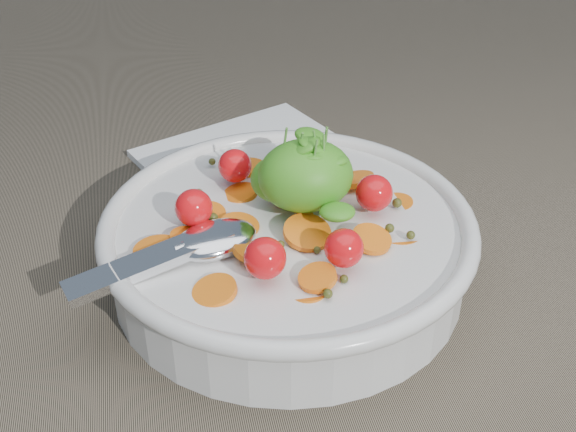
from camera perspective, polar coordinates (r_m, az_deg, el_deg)
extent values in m
plane|color=#766954|center=(0.53, 2.75, -3.96)|extent=(6.00, 6.00, 0.00)
cylinder|color=silver|center=(0.50, 0.00, -2.72)|extent=(0.24, 0.24, 0.05)
torus|color=silver|center=(0.49, 0.00, -0.52)|extent=(0.26, 0.26, 0.01)
cylinder|color=silver|center=(0.51, 0.00, -4.56)|extent=(0.12, 0.12, 0.01)
cylinder|color=brown|center=(0.50, 0.00, -2.72)|extent=(0.22, 0.22, 0.04)
cylinder|color=orange|center=(0.55, -3.09, 3.87)|extent=(0.03, 0.03, 0.01)
cylinder|color=orange|center=(0.51, 0.08, 1.54)|extent=(0.03, 0.03, 0.01)
cylinder|color=orange|center=(0.51, 1.72, 0.82)|extent=(0.03, 0.03, 0.01)
cylinder|color=orange|center=(0.43, -5.81, -5.92)|extent=(0.04, 0.04, 0.01)
cylinder|color=orange|center=(0.47, 6.61, -1.81)|extent=(0.03, 0.03, 0.01)
cylinder|color=orange|center=(0.52, 2.37, 2.93)|extent=(0.04, 0.04, 0.01)
cylinder|color=orange|center=(0.48, -5.00, -1.81)|extent=(0.04, 0.04, 0.01)
cylinder|color=orange|center=(0.50, -6.40, 0.07)|extent=(0.03, 0.04, 0.01)
cylinder|color=orange|center=(0.54, -0.54, 2.75)|extent=(0.04, 0.04, 0.00)
cylinder|color=orange|center=(0.43, 1.59, -6.35)|extent=(0.03, 0.03, 0.01)
cylinder|color=orange|center=(0.53, 5.27, 2.89)|extent=(0.03, 0.03, 0.02)
cylinder|color=orange|center=(0.56, -2.80, 4.03)|extent=(0.04, 0.04, 0.01)
cylinder|color=orange|center=(0.51, 0.28, 1.63)|extent=(0.03, 0.03, 0.00)
cylinder|color=orange|center=(0.49, 8.79, -1.52)|extent=(0.04, 0.04, 0.01)
cylinder|color=orange|center=(0.52, 8.55, 0.95)|extent=(0.03, 0.03, 0.01)
cylinder|color=orange|center=(0.46, -10.32, -2.64)|extent=(0.04, 0.04, 0.01)
cylinder|color=orange|center=(0.52, -3.80, 1.76)|extent=(0.04, 0.04, 0.01)
cylinder|color=orange|center=(0.43, 2.35, -4.88)|extent=(0.03, 0.03, 0.01)
cylinder|color=orange|center=(0.45, -2.90, -2.91)|extent=(0.03, 0.03, 0.01)
cylinder|color=orange|center=(0.47, 1.52, -1.31)|extent=(0.04, 0.04, 0.01)
cylinder|color=orange|center=(0.47, -7.73, -1.82)|extent=(0.04, 0.04, 0.01)
cylinder|color=orange|center=(0.48, -3.87, -0.82)|extent=(0.03, 0.03, 0.01)
sphere|color=#3D4115|center=(0.46, 2.32, -2.70)|extent=(0.00, 0.00, 0.00)
sphere|color=#3D4115|center=(0.47, 8.04, -0.96)|extent=(0.01, 0.01, 0.01)
sphere|color=#3D4115|center=(0.47, 3.25, -2.10)|extent=(0.01, 0.01, 0.01)
sphere|color=#3D4115|center=(0.48, -8.02, -0.31)|extent=(0.01, 0.01, 0.01)
sphere|color=#3D4115|center=(0.50, 2.65, 1.24)|extent=(0.01, 0.01, 0.01)
sphere|color=#3D4115|center=(0.48, 9.67, -1.49)|extent=(0.01, 0.01, 0.01)
sphere|color=#3D4115|center=(0.48, -3.64, -0.73)|extent=(0.01, 0.01, 0.01)
sphere|color=#3D4115|center=(0.46, -0.60, -2.28)|extent=(0.01, 0.01, 0.01)
sphere|color=#3D4115|center=(0.49, 4.23, 0.25)|extent=(0.01, 0.01, 0.01)
sphere|color=#3D4115|center=(0.52, -7.07, 1.80)|extent=(0.01, 0.01, 0.01)
sphere|color=#3D4115|center=(0.49, -5.96, -0.15)|extent=(0.01, 0.01, 0.01)
sphere|color=#3D4115|center=(0.56, -3.54, 4.67)|extent=(0.01, 0.01, 0.01)
sphere|color=#3D4115|center=(0.51, 8.61, 1.03)|extent=(0.01, 0.01, 0.01)
sphere|color=#3D4115|center=(0.55, -4.84, 4.34)|extent=(0.01, 0.01, 0.01)
sphere|color=#3D4115|center=(0.44, 4.45, -4.98)|extent=(0.01, 0.01, 0.01)
sphere|color=#3D4115|center=(0.42, 3.16, -6.15)|extent=(0.01, 0.01, 0.01)
sphere|color=#3D4115|center=(0.49, -3.30, -1.04)|extent=(0.00, 0.00, 0.00)
sphere|color=#3D4115|center=(0.55, -6.02, 4.29)|extent=(0.01, 0.01, 0.01)
sphere|color=#3D4115|center=(0.54, -4.08, 4.24)|extent=(0.01, 0.01, 0.01)
sphere|color=red|center=(0.49, 6.83, 1.81)|extent=(0.03, 0.03, 0.03)
sphere|color=red|center=(0.52, 2.42, 3.86)|extent=(0.03, 0.03, 0.03)
sphere|color=red|center=(0.52, -4.22, 3.98)|extent=(0.02, 0.02, 0.02)
sphere|color=red|center=(0.48, -7.46, 0.65)|extent=(0.03, 0.03, 0.03)
sphere|color=red|center=(0.43, -1.82, -3.35)|extent=(0.03, 0.03, 0.03)
sphere|color=red|center=(0.44, 4.45, -2.55)|extent=(0.02, 0.02, 0.02)
ellipsoid|color=#48A224|center=(0.48, 1.40, 3.22)|extent=(0.06, 0.06, 0.05)
ellipsoid|color=#48A224|center=(0.49, -0.82, 2.92)|extent=(0.04, 0.04, 0.03)
ellipsoid|color=#48A224|center=(0.47, 2.02, 4.82)|extent=(0.01, 0.02, 0.01)
ellipsoid|color=#48A224|center=(0.50, 2.12, 4.77)|extent=(0.02, 0.03, 0.02)
ellipsoid|color=#48A224|center=(0.50, 0.07, 4.31)|extent=(0.02, 0.03, 0.02)
ellipsoid|color=#48A224|center=(0.48, 1.52, 4.74)|extent=(0.03, 0.03, 0.03)
ellipsoid|color=#48A224|center=(0.46, 3.92, 0.32)|extent=(0.03, 0.03, 0.01)
ellipsoid|color=#48A224|center=(0.47, 2.02, 5.57)|extent=(0.03, 0.03, 0.02)
ellipsoid|color=#48A224|center=(0.48, 1.38, 4.39)|extent=(0.03, 0.03, 0.02)
ellipsoid|color=#48A224|center=(0.47, 1.08, 4.34)|extent=(0.03, 0.03, 0.02)
ellipsoid|color=#48A224|center=(0.48, 0.09, 4.10)|extent=(0.03, 0.03, 0.02)
ellipsoid|color=#48A224|center=(0.47, 3.72, 4.35)|extent=(0.02, 0.02, 0.01)
ellipsoid|color=#48A224|center=(0.48, 0.25, 2.98)|extent=(0.02, 0.02, 0.01)
ellipsoid|color=#48A224|center=(0.48, 1.24, 5.17)|extent=(0.02, 0.02, 0.01)
ellipsoid|color=#48A224|center=(0.51, 1.80, 6.30)|extent=(0.03, 0.03, 0.02)
ellipsoid|color=#48A224|center=(0.48, 0.74, 4.47)|extent=(0.03, 0.03, 0.02)
ellipsoid|color=#48A224|center=(0.47, -0.46, 2.66)|extent=(0.03, 0.03, 0.02)
ellipsoid|color=#48A224|center=(0.47, 1.91, 4.49)|extent=(0.02, 0.02, 0.02)
ellipsoid|color=#48A224|center=(0.49, 0.24, 4.72)|extent=(0.02, 0.02, 0.01)
ellipsoid|color=#48A224|center=(0.48, -0.72, 4.97)|extent=(0.02, 0.02, 0.01)
ellipsoid|color=#48A224|center=(0.48, 0.56, 4.83)|extent=(0.02, 0.02, 0.02)
ellipsoid|color=#48A224|center=(0.48, 0.12, 5.04)|extent=(0.02, 0.02, 0.01)
ellipsoid|color=#48A224|center=(0.47, 2.16, 2.95)|extent=(0.02, 0.02, 0.02)
ellipsoid|color=#48A224|center=(0.47, 1.30, 5.48)|extent=(0.03, 0.03, 0.02)
ellipsoid|color=#48A224|center=(0.47, 1.48, 5.46)|extent=(0.02, 0.02, 0.02)
ellipsoid|color=#48A224|center=(0.48, -0.21, 3.23)|extent=(0.02, 0.02, 0.02)
ellipsoid|color=#48A224|center=(0.48, 1.99, 4.21)|extent=(0.02, 0.02, 0.01)
cylinder|color=#4C8C33|center=(0.48, 2.86, 4.67)|extent=(0.00, 0.00, 0.04)
cylinder|color=#4C8C33|center=(0.48, 0.76, 4.71)|extent=(0.01, 0.01, 0.04)
cylinder|color=#4C8C33|center=(0.47, 2.84, 3.98)|extent=(0.00, 0.01, 0.04)
cylinder|color=#4C8C33|center=(0.47, 1.95, 3.61)|extent=(0.01, 0.01, 0.04)
cylinder|color=#4C8C33|center=(0.48, 2.39, 4.47)|extent=(0.01, 0.01, 0.04)
cylinder|color=#4C8C33|center=(0.48, 2.73, 4.62)|extent=(0.01, 0.01, 0.04)
cylinder|color=#4C8C33|center=(0.48, -0.40, 4.86)|extent=(0.01, 0.01, 0.04)
ellipsoid|color=silver|center=(0.46, -5.78, -1.86)|extent=(0.07, 0.05, 0.02)
cube|color=silver|center=(0.45, -10.85, -3.55)|extent=(0.11, 0.05, 0.02)
cylinder|color=silver|center=(0.46, -7.78, -2.42)|extent=(0.02, 0.02, 0.01)
cube|color=white|center=(0.65, -2.71, 4.39)|extent=(0.22, 0.21, 0.01)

